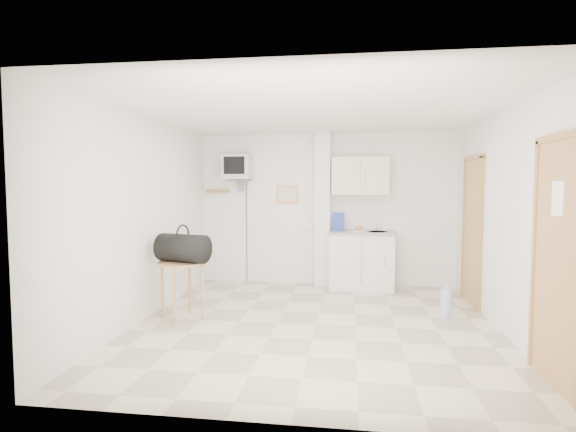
# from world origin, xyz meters

# --- Properties ---
(ground) EXTENTS (4.50, 4.50, 0.00)m
(ground) POSITION_xyz_m (0.00, 0.00, 0.00)
(ground) COLOR beige
(ground) RESTS_ON ground
(room_envelope) EXTENTS (4.24, 4.54, 2.55)m
(room_envelope) POSITION_xyz_m (0.24, 0.09, 1.54)
(room_envelope) COLOR white
(room_envelope) RESTS_ON ground
(kitchenette) EXTENTS (1.03, 0.58, 2.10)m
(kitchenette) POSITION_xyz_m (0.57, 2.00, 0.80)
(kitchenette) COLOR white
(kitchenette) RESTS_ON ground
(crt_television) EXTENTS (0.44, 0.45, 2.15)m
(crt_television) POSITION_xyz_m (-1.45, 2.02, 1.94)
(crt_television) COLOR slate
(crt_television) RESTS_ON ground
(round_table) EXTENTS (0.60, 0.60, 0.72)m
(round_table) POSITION_xyz_m (-1.65, 0.01, 0.61)
(round_table) COLOR #A36F47
(round_table) RESTS_ON ground
(duffel_bag) EXTENTS (0.69, 0.49, 0.46)m
(duffel_bag) POSITION_xyz_m (-1.62, -0.02, 0.89)
(duffel_bag) COLOR black
(duffel_bag) RESTS_ON round_table
(water_bottle) EXTENTS (0.13, 0.13, 0.39)m
(water_bottle) POSITION_xyz_m (1.60, 0.55, 0.18)
(water_bottle) COLOR #9CB5CC
(water_bottle) RESTS_ON ground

